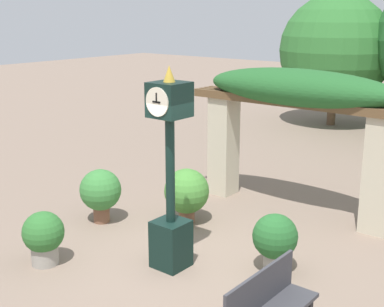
{
  "coord_description": "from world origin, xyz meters",
  "views": [
    {
      "loc": [
        4.58,
        -5.81,
        3.73
      ],
      "look_at": [
        -0.28,
        0.22,
        1.65
      ],
      "focal_mm": 50.0,
      "sensor_mm": 36.0,
      "label": 1
    }
  ],
  "objects": [
    {
      "name": "potted_plant_near_right",
      "position": [
        -1.18,
        1.19,
        0.58
      ],
      "size": [
        0.81,
        0.81,
        1.01
      ],
      "color": "brown",
      "rests_on": "ground"
    },
    {
      "name": "potted_plant_far_left",
      "position": [
        1.01,
        0.54,
        0.52
      ],
      "size": [
        0.67,
        0.67,
        0.89
      ],
      "color": "gray",
      "rests_on": "ground"
    },
    {
      "name": "pedestal_clock",
      "position": [
        -0.28,
        -0.28,
        1.35
      ],
      "size": [
        0.49,
        0.54,
        3.01
      ],
      "color": "black",
      "rests_on": "ground"
    },
    {
      "name": "ground_plane",
      "position": [
        0.0,
        0.0,
        0.0
      ],
      "size": [
        60.0,
        60.0,
        0.0
      ],
      "primitive_type": "plane",
      "color": "#7F6B5B"
    },
    {
      "name": "potted_plant_near_left",
      "position": [
        -1.82,
        -1.43,
        0.46
      ],
      "size": [
        0.63,
        0.63,
        0.83
      ],
      "color": "gray",
      "rests_on": "ground"
    },
    {
      "name": "potted_plant_far_right",
      "position": [
        -2.42,
        0.24,
        0.58
      ],
      "size": [
        0.75,
        0.75,
        0.99
      ],
      "color": "brown",
      "rests_on": "ground"
    },
    {
      "name": "pergola",
      "position": [
        0.0,
        2.95,
        2.04
      ],
      "size": [
        4.35,
        1.08,
        2.72
      ],
      "color": "#BCB299",
      "rests_on": "ground"
    }
  ]
}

